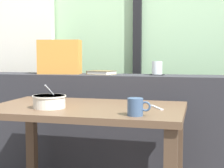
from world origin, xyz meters
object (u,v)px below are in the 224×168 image
(closed_book, at_px, (102,73))
(throw_pillow, at_px, (60,57))
(juice_glass, at_px, (157,68))
(fork_utensil, at_px, (156,107))
(soup_bowl, at_px, (49,102))
(breakfast_table, at_px, (87,127))
(ceramic_mug, at_px, (136,107))
(coaster_square, at_px, (157,75))

(closed_book, height_order, throw_pillow, throw_pillow)
(juice_glass, height_order, throw_pillow, throw_pillow)
(fork_utensil, bearing_deg, soup_bowl, 166.80)
(throw_pillow, bearing_deg, breakfast_table, -55.88)
(closed_book, relative_size, ceramic_mug, 1.93)
(ceramic_mug, bearing_deg, closed_book, 115.82)
(ceramic_mug, bearing_deg, breakfast_table, 144.79)
(soup_bowl, bearing_deg, breakfast_table, 31.99)
(breakfast_table, relative_size, fork_utensil, 6.44)
(breakfast_table, height_order, throw_pillow, throw_pillow)
(closed_book, bearing_deg, throw_pillow, -178.93)
(closed_book, relative_size, soup_bowl, 1.19)
(closed_book, bearing_deg, breakfast_table, -81.60)
(coaster_square, distance_m, soup_bowl, 0.94)
(coaster_square, distance_m, juice_glass, 0.05)
(breakfast_table, distance_m, coaster_square, 0.79)
(soup_bowl, distance_m, fork_utensil, 0.59)
(throw_pillow, distance_m, ceramic_mug, 1.16)
(breakfast_table, bearing_deg, soup_bowl, -148.01)
(throw_pillow, bearing_deg, fork_utensil, -35.98)
(breakfast_table, relative_size, soup_bowl, 5.95)
(coaster_square, xyz_separation_m, soup_bowl, (-0.49, -0.79, -0.11))
(breakfast_table, height_order, coaster_square, coaster_square)
(fork_utensil, bearing_deg, closed_book, 101.36)
(juice_glass, height_order, fork_utensil, juice_glass)
(fork_utensil, height_order, ceramic_mug, ceramic_mug)
(coaster_square, relative_size, throw_pillow, 0.31)
(coaster_square, distance_m, fork_utensil, 0.66)
(juice_glass, relative_size, soup_bowl, 0.52)
(breakfast_table, height_order, juice_glass, juice_glass)
(breakfast_table, xyz_separation_m, coaster_square, (0.32, 0.68, 0.26))
(juice_glass, xyz_separation_m, fork_utensil, (0.07, -0.64, -0.19))
(closed_book, height_order, soup_bowl, closed_book)
(ceramic_mug, bearing_deg, soup_bowl, 166.80)
(throw_pillow, bearing_deg, closed_book, 1.07)
(breakfast_table, height_order, closed_book, closed_book)
(coaster_square, bearing_deg, fork_utensil, -83.40)
(breakfast_table, relative_size, throw_pillow, 3.42)
(fork_utensil, bearing_deg, throw_pillow, 116.41)
(coaster_square, xyz_separation_m, ceramic_mug, (0.01, -0.90, -0.10))
(coaster_square, distance_m, ceramic_mug, 0.91)
(coaster_square, relative_size, soup_bowl, 0.54)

